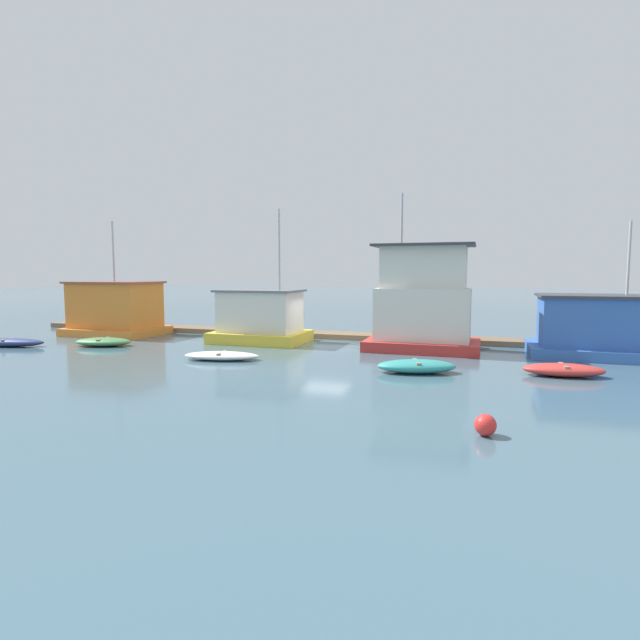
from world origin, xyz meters
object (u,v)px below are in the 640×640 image
at_px(houseboat_orange, 116,309).
at_px(houseboat_red, 423,304).
at_px(houseboat_yellow, 260,318).
at_px(buoy_red, 485,425).
at_px(dinghy_navy, 8,342).
at_px(dinghy_green, 103,342).
at_px(houseboat_blue, 600,328).
at_px(dinghy_white, 222,356).
at_px(dinghy_red, 563,370).
at_px(dinghy_teal, 416,366).

distance_m(houseboat_orange, houseboat_red, 19.07).
height_order(houseboat_orange, houseboat_yellow, houseboat_yellow).
bearing_deg(houseboat_red, buoy_red, -76.89).
bearing_deg(dinghy_navy, houseboat_red, 15.27).
height_order(houseboat_orange, houseboat_red, houseboat_red).
bearing_deg(buoy_red, dinghy_green, 154.98).
distance_m(houseboat_orange, houseboat_yellow, 10.07).
height_order(houseboat_blue, dinghy_white, houseboat_blue).
bearing_deg(dinghy_red, dinghy_green, 177.82).
bearing_deg(buoy_red, houseboat_yellow, 132.68).
bearing_deg(dinghy_green, buoy_red, -25.02).
xyz_separation_m(dinghy_white, buoy_red, (11.24, -7.27, 0.08)).
xyz_separation_m(houseboat_orange, houseboat_yellow, (10.06, -0.22, -0.25)).
relative_size(dinghy_green, dinghy_white, 0.90).
height_order(houseboat_blue, buoy_red, houseboat_blue).
xyz_separation_m(dinghy_green, buoy_red, (19.35, -9.03, 0.04)).
bearing_deg(dinghy_teal, houseboat_blue, 40.66).
bearing_deg(buoy_red, dinghy_teal, 109.79).
xyz_separation_m(houseboat_orange, dinghy_red, (24.90, -5.07, -1.36)).
distance_m(houseboat_red, dinghy_navy, 21.84).
relative_size(houseboat_orange, dinghy_red, 2.32).
bearing_deg(dinghy_red, dinghy_teal, -168.63).
bearing_deg(dinghy_green, dinghy_navy, -159.26).
relative_size(dinghy_green, dinghy_red, 1.07).
relative_size(dinghy_teal, dinghy_red, 1.09).
xyz_separation_m(houseboat_orange, buoy_red, (22.08, -13.26, -1.34)).
xyz_separation_m(houseboat_orange, dinghy_green, (2.73, -4.23, -1.38)).
distance_m(houseboat_yellow, buoy_red, 17.77).
relative_size(houseboat_orange, houseboat_yellow, 0.96).
height_order(houseboat_blue, dinghy_navy, houseboat_blue).
height_order(houseboat_red, buoy_red, houseboat_red).
bearing_deg(houseboat_red, houseboat_orange, 179.21).
xyz_separation_m(dinghy_white, dinghy_teal, (8.69, -0.16, 0.07)).
bearing_deg(dinghy_navy, dinghy_green, 20.74).
xyz_separation_m(dinghy_navy, dinghy_red, (26.82, 0.92, 0.02)).
height_order(houseboat_orange, dinghy_white, houseboat_orange).
distance_m(houseboat_blue, dinghy_teal, 10.08).
relative_size(houseboat_blue, dinghy_green, 1.92).
bearing_deg(dinghy_navy, houseboat_blue, 12.37).
bearing_deg(dinghy_teal, houseboat_yellow, 147.92).
bearing_deg(dinghy_navy, houseboat_yellow, 25.72).
xyz_separation_m(houseboat_blue, dinghy_white, (-16.29, -6.37, -1.16)).
relative_size(houseboat_red, dinghy_green, 2.42).
relative_size(houseboat_yellow, houseboat_red, 0.93).
distance_m(houseboat_red, dinghy_red, 7.85).
xyz_separation_m(houseboat_yellow, dinghy_navy, (-11.98, -5.77, -1.13)).
height_order(houseboat_orange, dinghy_green, houseboat_orange).
distance_m(dinghy_white, dinghy_teal, 8.69).
distance_m(houseboat_red, dinghy_green, 16.93).
distance_m(houseboat_yellow, dinghy_teal, 11.22).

